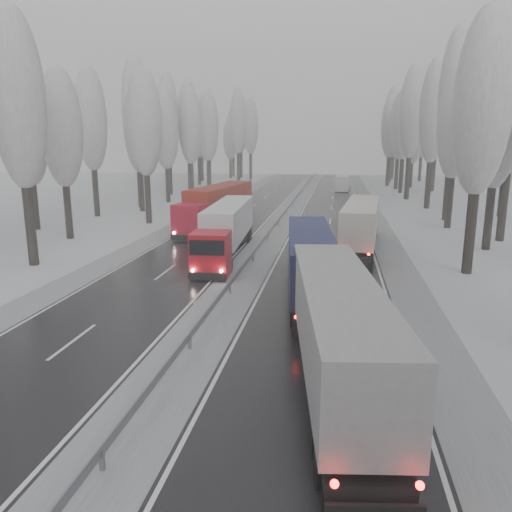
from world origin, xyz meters
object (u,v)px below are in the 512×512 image
(truck_blue_box, at_px, (309,255))
(truck_red_white, at_px, (227,226))
(truck_grey_tarp, at_px, (334,317))
(box_truck_distant, at_px, (343,183))
(truck_red_red, at_px, (217,204))
(truck_cream_box, at_px, (362,221))

(truck_blue_box, distance_m, truck_red_white, 11.12)
(truck_grey_tarp, distance_m, box_truck_distant, 73.40)
(box_truck_distant, height_order, truck_red_red, truck_red_red)
(truck_red_white, distance_m, truck_red_red, 12.28)
(truck_red_red, bearing_deg, truck_cream_box, -22.94)
(truck_blue_box, bearing_deg, truck_red_white, 121.51)
(truck_grey_tarp, xyz_separation_m, truck_red_red, (-11.82, 31.16, 0.17))
(truck_grey_tarp, relative_size, truck_blue_box, 1.06)
(truck_cream_box, distance_m, truck_red_white, 10.91)
(box_truck_distant, bearing_deg, truck_cream_box, -85.54)
(truck_blue_box, height_order, truck_red_red, truck_red_red)
(truck_red_white, bearing_deg, truck_grey_tarp, -70.42)
(truck_red_red, bearing_deg, truck_blue_box, -56.49)
(truck_cream_box, bearing_deg, box_truck_distant, 96.80)
(box_truck_distant, xyz_separation_m, truck_red_white, (-9.19, -53.97, 0.83))
(truck_red_white, xyz_separation_m, truck_red_red, (-3.62, 11.74, 0.22))
(truck_cream_box, height_order, truck_red_red, truck_red_red)
(truck_blue_box, xyz_separation_m, truck_red_red, (-10.34, 20.60, 0.29))
(truck_grey_tarp, distance_m, truck_red_red, 33.32)
(truck_grey_tarp, relative_size, truck_cream_box, 1.01)
(truck_blue_box, bearing_deg, truck_grey_tarp, -87.69)
(truck_grey_tarp, xyz_separation_m, truck_cream_box, (2.02, 23.24, -0.03))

